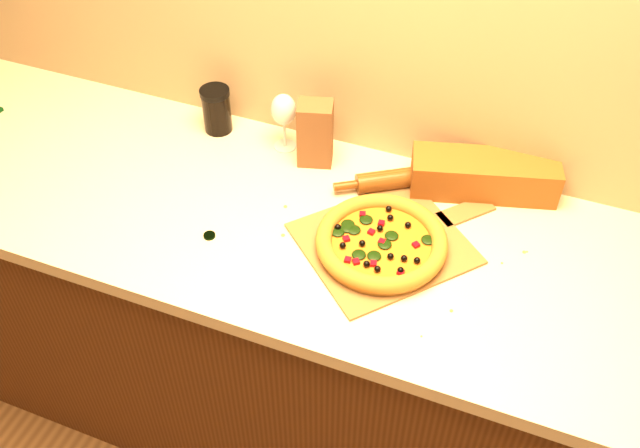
{
  "coord_description": "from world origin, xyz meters",
  "views": [
    {
      "loc": [
        0.34,
        0.3,
        2.1
      ],
      "look_at": [
        -0.08,
        1.38,
        0.96
      ],
      "focal_mm": 40.0,
      "sensor_mm": 36.0,
      "label": 1
    }
  ],
  "objects_px": {
    "pizza": "(381,242)",
    "wine_glass": "(284,111)",
    "pizza_peel": "(389,241)",
    "dark_jar": "(217,110)",
    "rolling_pin": "(407,178)"
  },
  "relations": [
    {
      "from": "pizza_peel",
      "to": "rolling_pin",
      "type": "bearing_deg",
      "value": 136.84
    },
    {
      "from": "pizza_peel",
      "to": "rolling_pin",
      "type": "height_order",
      "value": "rolling_pin"
    },
    {
      "from": "rolling_pin",
      "to": "wine_glass",
      "type": "bearing_deg",
      "value": 174.77
    },
    {
      "from": "pizza_peel",
      "to": "wine_glass",
      "type": "bearing_deg",
      "value": -171.78
    },
    {
      "from": "pizza_peel",
      "to": "rolling_pin",
      "type": "distance_m",
      "value": 0.21
    },
    {
      "from": "pizza",
      "to": "wine_glass",
      "type": "xyz_separation_m",
      "value": [
        -0.36,
        0.27,
        0.09
      ]
    },
    {
      "from": "wine_glass",
      "to": "dark_jar",
      "type": "height_order",
      "value": "wine_glass"
    },
    {
      "from": "wine_glass",
      "to": "pizza",
      "type": "bearing_deg",
      "value": -37.13
    },
    {
      "from": "rolling_pin",
      "to": "dark_jar",
      "type": "xyz_separation_m",
      "value": [
        -0.55,
        0.04,
        0.04
      ]
    },
    {
      "from": "dark_jar",
      "to": "rolling_pin",
      "type": "bearing_deg",
      "value": -3.83
    },
    {
      "from": "pizza_peel",
      "to": "pizza",
      "type": "xyz_separation_m",
      "value": [
        -0.01,
        -0.03,
        0.02
      ]
    },
    {
      "from": "pizza_peel",
      "to": "dark_jar",
      "type": "relative_size",
      "value": 3.79
    },
    {
      "from": "wine_glass",
      "to": "dark_jar",
      "type": "xyz_separation_m",
      "value": [
        -0.2,
        0.0,
        -0.05
      ]
    },
    {
      "from": "pizza_peel",
      "to": "pizza",
      "type": "bearing_deg",
      "value": -65.85
    },
    {
      "from": "pizza",
      "to": "wine_glass",
      "type": "distance_m",
      "value": 0.46
    }
  ]
}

